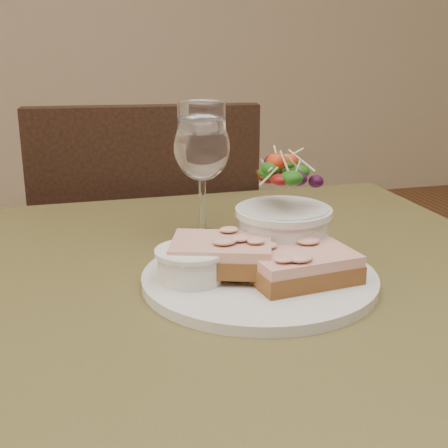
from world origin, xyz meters
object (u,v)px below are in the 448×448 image
object	(u,v)px
dinner_plate	(259,278)
chair_far	(150,361)
cafe_table	(223,360)
sandwich_front	(300,265)
wine_glass	(202,151)
sandwich_back	(221,254)
ramekin	(191,263)
salad_bowl	(284,209)

from	to	relation	value
dinner_plate	chair_far	bearing A→B (deg)	93.61
cafe_table	dinner_plate	world-z (taller)	dinner_plate
sandwich_front	chair_far	bearing A→B (deg)	89.66
chair_far	wine_glass	bearing A→B (deg)	98.64
sandwich_back	wine_glass	size ratio (longest dim) A/B	0.77
chair_far	dinner_plate	world-z (taller)	chair_far
sandwich_front	cafe_table	bearing A→B (deg)	146.43
cafe_table	dinner_plate	xyz separation A→B (m)	(0.04, -0.01, 0.11)
dinner_plate	sandwich_back	distance (m)	0.05
dinner_plate	sandwich_front	distance (m)	0.05
sandwich_back	ramekin	size ratio (longest dim) A/B	1.82
ramekin	sandwich_front	bearing A→B (deg)	-13.90
chair_far	sandwich_front	world-z (taller)	chair_far
cafe_table	sandwich_back	xyz separation A→B (m)	(-0.00, -0.00, 0.14)
sandwich_back	salad_bowl	distance (m)	0.10
cafe_table	sandwich_back	world-z (taller)	sandwich_back
cafe_table	ramekin	xyz separation A→B (m)	(-0.04, -0.01, 0.13)
dinner_plate	wine_glass	size ratio (longest dim) A/B	1.54
sandwich_front	sandwich_back	bearing A→B (deg)	147.99
cafe_table	sandwich_back	bearing A→B (deg)	-150.27
sandwich_front	salad_bowl	bearing A→B (deg)	77.23
sandwich_front	sandwich_back	distance (m)	0.09
ramekin	chair_far	bearing A→B (deg)	86.69
cafe_table	chair_far	distance (m)	0.73
dinner_plate	sandwich_back	world-z (taller)	sandwich_back
sandwich_front	wine_glass	distance (m)	0.23
cafe_table	chair_far	xyz separation A→B (m)	(-0.00, 0.64, -0.36)
cafe_table	wine_glass	size ratio (longest dim) A/B	4.57
ramekin	cafe_table	bearing A→B (deg)	13.95
chair_far	salad_bowl	world-z (taller)	chair_far
dinner_plate	sandwich_back	bearing A→B (deg)	163.90
chair_far	sandwich_back	world-z (taller)	chair_far
ramekin	salad_bowl	world-z (taller)	salad_bowl
sandwich_front	ramekin	size ratio (longest dim) A/B	1.70
ramekin	dinner_plate	bearing A→B (deg)	-2.66
sandwich_front	ramekin	distance (m)	0.12
sandwich_front	ramekin	bearing A→B (deg)	158.99
sandwich_back	wine_glass	world-z (taller)	wine_glass
dinner_plate	ramekin	size ratio (longest dim) A/B	3.62
dinner_plate	salad_bowl	bearing A→B (deg)	47.58
cafe_table	salad_bowl	bearing A→B (deg)	23.73
wine_glass	ramekin	bearing A→B (deg)	-107.39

